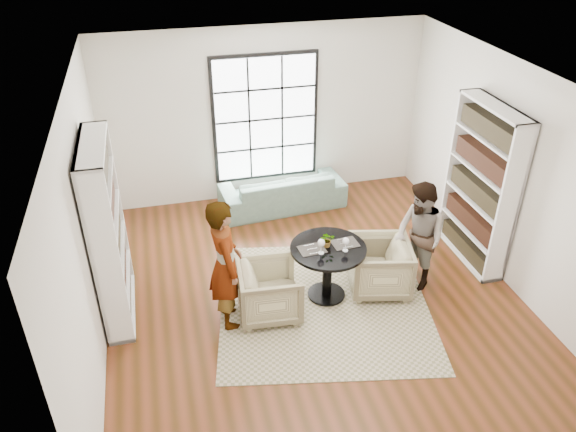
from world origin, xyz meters
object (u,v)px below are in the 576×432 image
object	(u,v)px
sofa	(282,190)
armchair_right	(379,267)
person_left	(225,264)
wine_glass_left	(321,243)
armchair_left	(270,291)
person_right	(419,237)
pedestal_table	(328,261)
wine_glass_right	(346,242)
flower_centerpiece	(327,240)

from	to	relation	value
sofa	armchair_right	xyz separation A→B (m)	(0.75, -2.57, 0.07)
armchair_right	person_left	distance (m)	2.18
person_left	wine_glass_left	xyz separation A→B (m)	(1.25, 0.06, 0.07)
sofa	armchair_left	bearing A→B (deg)	68.49
person_left	person_right	size ratio (longest dim) A/B	1.13
armchair_left	wine_glass_left	distance (m)	0.92
sofa	armchair_left	world-z (taller)	armchair_left
pedestal_table	wine_glass_right	bearing A→B (deg)	-33.69
pedestal_table	wine_glass_left	bearing A→B (deg)	-141.85
armchair_left	person_right	xyz separation A→B (m)	(2.12, 0.14, 0.42)
armchair_right	person_left	world-z (taller)	person_left
pedestal_table	sofa	xyz separation A→B (m)	(-0.01, 2.55, -0.27)
pedestal_table	person_left	world-z (taller)	person_left
flower_centerpiece	pedestal_table	bearing A→B (deg)	-75.17
person_left	wine_glass_right	xyz separation A→B (m)	(1.57, 0.04, 0.06)
person_left	wine_glass_right	distance (m)	1.57
flower_centerpiece	sofa	bearing A→B (deg)	90.04
person_right	wine_glass_left	world-z (taller)	person_right
wine_glass_right	person_left	bearing A→B (deg)	-178.65
wine_glass_right	flower_centerpiece	xyz separation A→B (m)	(-0.20, 0.16, -0.04)
wine_glass_left	person_right	bearing A→B (deg)	3.29
sofa	person_left	world-z (taller)	person_left
sofa	wine_glass_right	bearing A→B (deg)	89.59
person_right	wine_glass_left	bearing A→B (deg)	-96.98
person_right	wine_glass_right	distance (m)	1.11
person_right	armchair_right	bearing A→B (deg)	-100.27
armchair_right	person_right	bearing A→B (deg)	102.61
armchair_left	wine_glass_right	xyz separation A→B (m)	(1.02, 0.04, 0.58)
pedestal_table	sofa	distance (m)	2.56
armchair_right	person_left	size ratio (longest dim) A/B	0.47
person_right	wine_glass_left	xyz separation A→B (m)	(-1.42, -0.08, 0.17)
pedestal_table	person_right	bearing A→B (deg)	-1.01
wine_glass_right	flower_centerpiece	size ratio (longest dim) A/B	0.96
sofa	flower_centerpiece	world-z (taller)	flower_centerpiece
sofa	armchair_right	world-z (taller)	armchair_right
sofa	person_right	size ratio (longest dim) A/B	1.36
armchair_left	person_left	world-z (taller)	person_left
person_right	flower_centerpiece	size ratio (longest dim) A/B	7.57
person_left	flower_centerpiece	world-z (taller)	person_left
armchair_right	wine_glass_right	world-z (taller)	wine_glass_right
person_left	armchair_right	bearing A→B (deg)	-89.84
sofa	wine_glass_right	distance (m)	2.76
armchair_left	flower_centerpiece	xyz separation A→B (m)	(0.82, 0.19, 0.54)
pedestal_table	armchair_left	size ratio (longest dim) A/B	1.25
pedestal_table	person_right	size ratio (longest dim) A/B	0.64
armchair_left	wine_glass_left	xyz separation A→B (m)	(0.70, 0.06, 0.59)
person_left	pedestal_table	bearing A→B (deg)	-86.88
person_left	flower_centerpiece	bearing A→B (deg)	-85.57
armchair_right	flower_centerpiece	size ratio (longest dim) A/B	4.00
sofa	flower_centerpiece	bearing A→B (deg)	85.34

